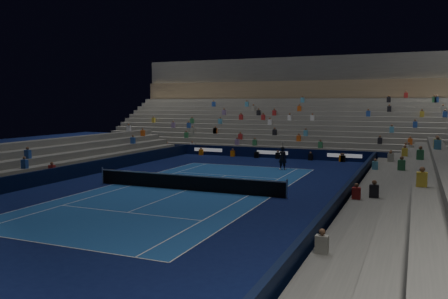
% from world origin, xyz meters
% --- Properties ---
extents(ground, '(90.00, 90.00, 0.00)m').
position_xyz_m(ground, '(0.00, 0.00, 0.00)').
color(ground, '#0B1444').
rests_on(ground, ground).
extents(court_surface, '(10.97, 23.77, 0.01)m').
position_xyz_m(court_surface, '(0.00, 0.00, 0.01)').
color(court_surface, '#1A4C93').
rests_on(court_surface, ground).
extents(sponsor_barrier_far, '(44.00, 0.25, 1.00)m').
position_xyz_m(sponsor_barrier_far, '(0.00, 18.50, 0.50)').
color(sponsor_barrier_far, black).
rests_on(sponsor_barrier_far, ground).
extents(sponsor_barrier_east, '(0.25, 37.00, 1.00)m').
position_xyz_m(sponsor_barrier_east, '(9.70, 0.00, 0.50)').
color(sponsor_barrier_east, black).
rests_on(sponsor_barrier_east, ground).
extents(sponsor_barrier_west, '(0.25, 37.00, 1.00)m').
position_xyz_m(sponsor_barrier_west, '(-9.70, 0.00, 0.50)').
color(sponsor_barrier_west, black).
rests_on(sponsor_barrier_west, ground).
extents(grandstand_main, '(44.00, 15.20, 11.20)m').
position_xyz_m(grandstand_main, '(0.00, 27.90, 3.38)').
color(grandstand_main, slate).
rests_on(grandstand_main, ground).
extents(grandstand_east, '(5.00, 37.00, 2.50)m').
position_xyz_m(grandstand_east, '(13.17, 0.00, 0.92)').
color(grandstand_east, '#5E5F5A').
rests_on(grandstand_east, ground).
extents(grandstand_west, '(5.00, 37.00, 2.50)m').
position_xyz_m(grandstand_west, '(-13.17, 0.00, 0.92)').
color(grandstand_west, slate).
rests_on(grandstand_west, ground).
extents(tennis_net, '(12.90, 0.10, 1.10)m').
position_xyz_m(tennis_net, '(0.00, 0.00, 0.50)').
color(tennis_net, '#B2B2B7').
rests_on(tennis_net, ground).
extents(tennis_player, '(0.70, 0.47, 1.89)m').
position_xyz_m(tennis_player, '(3.11, 10.95, 0.95)').
color(tennis_player, black).
rests_on(tennis_player, ground).
extents(broadcast_camera, '(0.50, 0.92, 0.59)m').
position_xyz_m(broadcast_camera, '(-1.50, 17.98, 0.30)').
color(broadcast_camera, black).
rests_on(broadcast_camera, ground).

